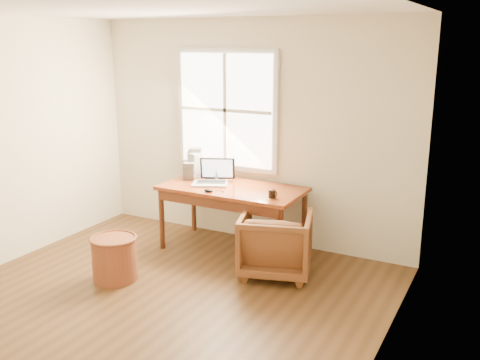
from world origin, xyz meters
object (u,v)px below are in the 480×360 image
object	(u,v)px
wicker_stool	(114,259)
laptop	(210,172)
coffee_mug	(272,194)
desk	(232,189)
armchair	(276,243)
cd_stack_a	(195,165)

from	to	relation	value
wicker_stool	laptop	xyz separation A→B (m)	(0.39, 1.22, 0.68)
wicker_stool	coffee_mug	bearing A→B (deg)	41.06
desk	coffee_mug	size ratio (longest dim) A/B	18.45
armchair	laptop	distance (m)	1.18
coffee_mug	cd_stack_a	xyz separation A→B (m)	(-1.19, 0.38, 0.10)
coffee_mug	cd_stack_a	distance (m)	1.25
armchair	laptop	world-z (taller)	laptop
armchair	wicker_stool	bearing A→B (deg)	16.11
desk	armchair	world-z (taller)	desk
armchair	cd_stack_a	bearing A→B (deg)	-40.25
armchair	cd_stack_a	distance (m)	1.55
desk	laptop	world-z (taller)	laptop
wicker_stool	coffee_mug	distance (m)	1.73
cd_stack_a	laptop	bearing A→B (deg)	-34.26
cd_stack_a	coffee_mug	bearing A→B (deg)	-17.92
wicker_stool	cd_stack_a	distance (m)	1.61
coffee_mug	cd_stack_a	world-z (taller)	cd_stack_a
armchair	coffee_mug	world-z (taller)	coffee_mug
armchair	coffee_mug	size ratio (longest dim) A/B	8.39
laptop	cd_stack_a	size ratio (longest dim) A/B	1.42
cd_stack_a	desk	bearing A→B (deg)	-18.40
desk	cd_stack_a	xyz separation A→B (m)	(-0.62, 0.21, 0.17)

